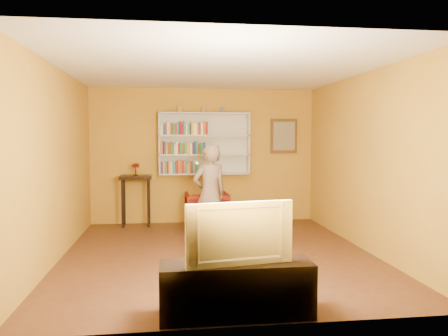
{
  "coord_description": "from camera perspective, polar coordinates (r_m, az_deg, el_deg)",
  "views": [
    {
      "loc": [
        -0.72,
        -6.31,
        1.72
      ],
      "look_at": [
        0.19,
        0.75,
        1.22
      ],
      "focal_mm": 35.0,
      "sensor_mm": 36.0,
      "label": 1
    }
  ],
  "objects": [
    {
      "name": "armchair",
      "position": [
        8.08,
        -2.26,
        -5.68
      ],
      "size": [
        0.79,
        0.81,
        0.72
      ],
      "primitive_type": "imported",
      "rotation": [
        0.0,
        0.0,
        3.16
      ],
      "color": "#4F0805",
      "rests_on": "ground"
    },
    {
      "name": "books_row_lower",
      "position": [
        8.63,
        -5.85,
        0.08
      ],
      "size": [
        0.73,
        0.19,
        0.26
      ],
      "color": "#512777",
      "rests_on": "bookshelf"
    },
    {
      "name": "framed_painting",
      "position": [
        9.08,
        7.82,
        4.16
      ],
      "size": [
        0.55,
        0.05,
        0.7
      ],
      "color": "#523417",
      "rests_on": "room_shell"
    },
    {
      "name": "room_shell",
      "position": [
        6.39,
        -0.82,
        -2.33
      ],
      "size": [
        5.3,
        5.8,
        2.88
      ],
      "color": "#462716",
      "rests_on": "ground"
    },
    {
      "name": "console_table",
      "position": [
        8.63,
        -11.45,
        -2.09
      ],
      "size": [
        0.6,
        0.46,
        0.99
      ],
      "color": "black",
      "rests_on": "ground"
    },
    {
      "name": "ornament_centre",
      "position": [
        8.7,
        -2.77,
        7.58
      ],
      "size": [
        0.07,
        0.07,
        0.1
      ],
      "primitive_type": "cube",
      "color": "#AA5538",
      "rests_on": "bookshelf"
    },
    {
      "name": "game_remote",
      "position": [
        6.77,
        -3.57,
        0.69
      ],
      "size": [
        0.04,
        0.15,
        0.04
      ],
      "primitive_type": "cube",
      "color": "white",
      "rests_on": "person"
    },
    {
      "name": "bookshelf",
      "position": [
        8.75,
        -2.62,
        3.18
      ],
      "size": [
        1.8,
        0.29,
        1.23
      ],
      "color": "silver",
      "rests_on": "room_shell"
    },
    {
      "name": "ornament_left",
      "position": [
        8.68,
        -5.83,
        7.66
      ],
      "size": [
        0.09,
        0.09,
        0.12
      ],
      "primitive_type": "cube",
      "color": "olive",
      "rests_on": "bookshelf"
    },
    {
      "name": "books_row_middle",
      "position": [
        8.62,
        -5.23,
        2.56
      ],
      "size": [
        0.91,
        0.19,
        0.26
      ],
      "color": "#B45C24",
      "rests_on": "bookshelf"
    },
    {
      "name": "television",
      "position": [
        4.2,
        1.65,
        -8.3
      ],
      "size": [
        1.05,
        0.31,
        0.6
      ],
      "primitive_type": "imported",
      "rotation": [
        0.0,
        0.0,
        0.17
      ],
      "color": "black",
      "rests_on": "tv_cabinet"
    },
    {
      "name": "person",
      "position": [
        7.08,
        -1.89,
        -3.43
      ],
      "size": [
        0.69,
        0.57,
        1.61
      ],
      "primitive_type": "imported",
      "rotation": [
        0.0,
        0.0,
        3.51
      ],
      "color": "#6D5A50",
      "rests_on": "ground"
    },
    {
      "name": "ruby_lustre",
      "position": [
        8.6,
        -11.48,
        0.19
      ],
      "size": [
        0.15,
        0.15,
        0.24
      ],
      "color": "maroon",
      "rests_on": "console_table"
    },
    {
      "name": "ornament_right",
      "position": [
        8.74,
        -0.2,
        7.57
      ],
      "size": [
        0.07,
        0.07,
        0.1
      ],
      "primitive_type": "cube",
      "color": "#4A557C",
      "rests_on": "bookshelf"
    },
    {
      "name": "books_row_upper",
      "position": [
        8.62,
        -5.21,
        5.11
      ],
      "size": [
        0.92,
        0.19,
        0.26
      ],
      "color": "white",
      "rests_on": "bookshelf"
    },
    {
      "name": "tv_cabinet",
      "position": [
        4.36,
        1.64,
        -15.53
      ],
      "size": [
        1.47,
        0.44,
        0.52
      ],
      "primitive_type": "cube",
      "color": "black",
      "rests_on": "ground"
    }
  ]
}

